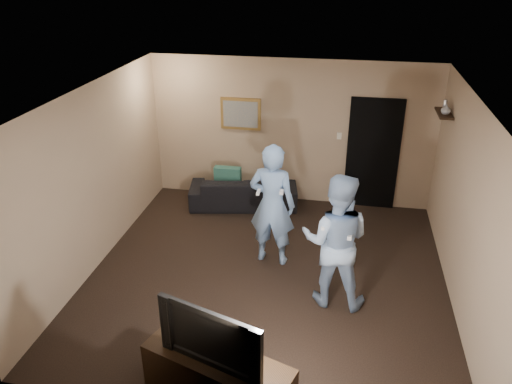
% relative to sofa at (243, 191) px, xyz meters
% --- Properties ---
extents(ground, '(5.00, 5.00, 0.00)m').
position_rel_sofa_xyz_m(ground, '(0.78, -2.08, -0.28)').
color(ground, black).
rests_on(ground, ground).
extents(ceiling, '(5.00, 5.00, 0.04)m').
position_rel_sofa_xyz_m(ceiling, '(0.78, -2.08, 2.32)').
color(ceiling, silver).
rests_on(ceiling, wall_back).
extents(wall_back, '(5.00, 0.04, 2.60)m').
position_rel_sofa_xyz_m(wall_back, '(0.78, 0.42, 1.02)').
color(wall_back, tan).
rests_on(wall_back, ground).
extents(wall_front, '(5.00, 0.04, 2.60)m').
position_rel_sofa_xyz_m(wall_front, '(0.78, -4.58, 1.02)').
color(wall_front, tan).
rests_on(wall_front, ground).
extents(wall_left, '(0.04, 5.00, 2.60)m').
position_rel_sofa_xyz_m(wall_left, '(-1.72, -2.08, 1.02)').
color(wall_left, tan).
rests_on(wall_left, ground).
extents(wall_right, '(0.04, 5.00, 2.60)m').
position_rel_sofa_xyz_m(wall_right, '(3.28, -2.08, 1.02)').
color(wall_right, tan).
rests_on(wall_right, ground).
extents(sofa, '(2.02, 1.08, 0.56)m').
position_rel_sofa_xyz_m(sofa, '(0.00, 0.00, 0.00)').
color(sofa, black).
rests_on(sofa, ground).
extents(throw_pillow, '(0.48, 0.16, 0.48)m').
position_rel_sofa_xyz_m(throw_pillow, '(-0.29, 0.00, 0.20)').
color(throw_pillow, '#1C544B').
rests_on(throw_pillow, sofa).
extents(painting_frame, '(0.72, 0.05, 0.57)m').
position_rel_sofa_xyz_m(painting_frame, '(-0.12, 0.39, 1.32)').
color(painting_frame, olive).
rests_on(painting_frame, wall_back).
extents(painting_canvas, '(0.62, 0.01, 0.47)m').
position_rel_sofa_xyz_m(painting_canvas, '(-0.12, 0.37, 1.32)').
color(painting_canvas, slate).
rests_on(painting_canvas, painting_frame).
extents(doorway, '(0.90, 0.06, 2.00)m').
position_rel_sofa_xyz_m(doorway, '(2.23, 0.39, 0.72)').
color(doorway, black).
rests_on(doorway, ground).
extents(light_switch, '(0.08, 0.02, 0.12)m').
position_rel_sofa_xyz_m(light_switch, '(1.63, 0.39, 1.02)').
color(light_switch, silver).
rests_on(light_switch, wall_back).
extents(wall_shelf, '(0.20, 0.60, 0.03)m').
position_rel_sofa_xyz_m(wall_shelf, '(3.17, -0.28, 1.71)').
color(wall_shelf, black).
rests_on(wall_shelf, wall_right).
extents(shelf_vase, '(0.18, 0.18, 0.15)m').
position_rel_sofa_xyz_m(shelf_vase, '(3.17, -0.38, 1.80)').
color(shelf_vase, '#A8A8AD').
rests_on(shelf_vase, wall_shelf).
extents(shelf_figurine, '(0.06, 0.06, 0.18)m').
position_rel_sofa_xyz_m(shelf_figurine, '(3.17, -0.24, 1.82)').
color(shelf_figurine, '#B6B6BA').
rests_on(shelf_figurine, wall_shelf).
extents(tv_console, '(1.65, 0.98, 0.56)m').
position_rel_sofa_xyz_m(tv_console, '(0.64, -4.34, -0.03)').
color(tv_console, black).
rests_on(tv_console, ground).
extents(television, '(1.13, 0.51, 0.66)m').
position_rel_sofa_xyz_m(television, '(0.64, -4.34, 0.58)').
color(television, black).
rests_on(television, tv_console).
extents(wii_player_left, '(0.72, 0.55, 1.84)m').
position_rel_sofa_xyz_m(wii_player_left, '(0.78, -1.69, 0.64)').
color(wii_player_left, '#7FA7DC').
rests_on(wii_player_left, ground).
extents(wii_player_right, '(0.93, 0.75, 1.81)m').
position_rel_sofa_xyz_m(wii_player_right, '(1.71, -2.50, 0.63)').
color(wii_player_right, '#8DA9CD').
rests_on(wii_player_right, ground).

